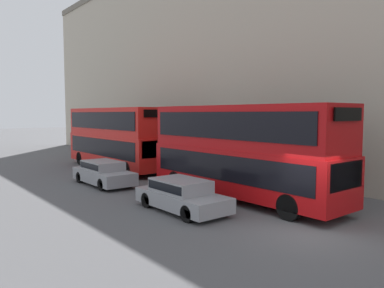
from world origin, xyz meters
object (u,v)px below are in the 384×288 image
bus_leading (242,148)px  car_dark_sedan (181,194)px  bus_second_in_queue (116,136)px  car_hatchback (103,172)px

bus_leading → car_dark_sedan: (-3.40, 0.08, -1.69)m
bus_leading → bus_second_in_queue: bus_second_in_queue is taller
bus_leading → bus_second_in_queue: 12.29m
car_dark_sedan → bus_leading: bearing=-1.3°
bus_leading → bus_second_in_queue: (0.00, 12.29, 0.01)m
bus_second_in_queue → car_hatchback: size_ratio=2.38×
car_dark_sedan → car_hatchback: bearing=90.0°
car_hatchback → car_dark_sedan: bearing=-90.0°
car_dark_sedan → car_hatchback: size_ratio=0.96×
car_hatchback → bus_second_in_queue: bearing=55.9°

